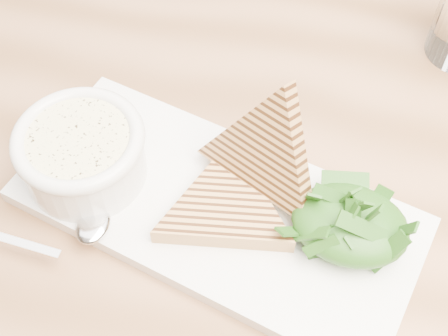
% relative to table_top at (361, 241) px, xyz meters
% --- Properties ---
extents(table_top, '(1.30, 0.92, 0.04)m').
position_rel_table_top_xyz_m(table_top, '(0.00, 0.00, 0.00)').
color(table_top, '#916341').
rests_on(table_top, ground).
extents(table_leg_bl, '(0.06, 0.06, 0.73)m').
position_rel_table_top_xyz_m(table_leg_bl, '(-0.57, 0.36, -0.39)').
color(table_leg_bl, '#916341').
rests_on(table_leg_bl, ground).
extents(platter, '(0.40, 0.23, 0.02)m').
position_rel_table_top_xyz_m(platter, '(-0.14, -0.03, 0.03)').
color(platter, white).
rests_on(platter, table_top).
extents(soup_bowl, '(0.12, 0.12, 0.05)m').
position_rel_table_top_xyz_m(soup_bowl, '(-0.27, -0.03, 0.06)').
color(soup_bowl, white).
rests_on(soup_bowl, platter).
extents(soup, '(0.10, 0.10, 0.01)m').
position_rel_table_top_xyz_m(soup, '(-0.27, -0.03, 0.09)').
color(soup, beige).
rests_on(soup, soup_bowl).
extents(bowl_rim, '(0.12, 0.12, 0.01)m').
position_rel_table_top_xyz_m(bowl_rim, '(-0.27, -0.03, 0.09)').
color(bowl_rim, white).
rests_on(bowl_rim, soup_bowl).
extents(sandwich_flat, '(0.18, 0.18, 0.02)m').
position_rel_table_top_xyz_m(sandwich_flat, '(-0.13, -0.03, 0.05)').
color(sandwich_flat, '#B7844C').
rests_on(sandwich_flat, platter).
extents(sandwich_lean, '(0.19, 0.18, 0.17)m').
position_rel_table_top_xyz_m(sandwich_lean, '(-0.11, 0.01, 0.09)').
color(sandwich_lean, '#B7844C').
rests_on(sandwich_lean, sandwich_flat).
extents(salad_base, '(0.11, 0.08, 0.04)m').
position_rel_table_top_xyz_m(salad_base, '(-0.02, -0.02, 0.06)').
color(salad_base, '#1A3E12').
rests_on(salad_base, platter).
extents(arugula_pile, '(0.11, 0.10, 0.05)m').
position_rel_table_top_xyz_m(arugula_pile, '(-0.02, -0.02, 0.06)').
color(arugula_pile, '#296017').
rests_on(arugula_pile, platter).
extents(spoon_bowl, '(0.03, 0.04, 0.01)m').
position_rel_table_top_xyz_m(spoon_bowl, '(-0.24, -0.09, 0.04)').
color(spoon_bowl, silver).
rests_on(spoon_bowl, platter).
extents(spoon_handle, '(0.10, 0.01, 0.00)m').
position_rel_table_top_xyz_m(spoon_handle, '(-0.30, -0.12, 0.04)').
color(spoon_handle, silver).
rests_on(spoon_handle, platter).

